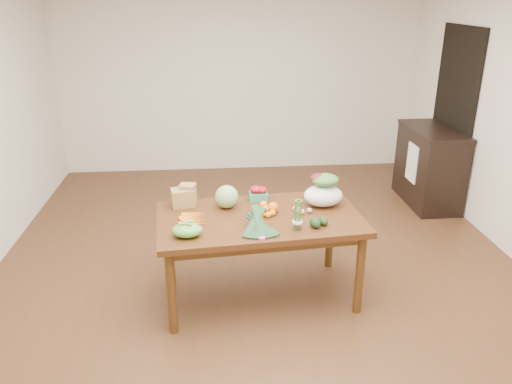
{
  "coord_description": "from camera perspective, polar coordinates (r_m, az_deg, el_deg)",
  "views": [
    {
      "loc": [
        -0.4,
        -4.05,
        2.44
      ],
      "look_at": [
        -0.03,
        0.0,
        0.81
      ],
      "focal_mm": 35.0,
      "sensor_mm": 36.0,
      "label": 1
    }
  ],
  "objects": [
    {
      "name": "floor",
      "position": [
        4.75,
        0.41,
        -9.08
      ],
      "size": [
        6.0,
        6.0,
        0.0
      ],
      "primitive_type": "plane",
      "color": "#4E2D1A",
      "rests_on": "ground"
    },
    {
      "name": "room_walls",
      "position": [
        4.21,
        0.46,
        6.86
      ],
      "size": [
        5.02,
        6.02,
        2.7
      ],
      "color": "silver",
      "rests_on": "floor"
    },
    {
      "name": "dining_table",
      "position": [
        4.22,
        0.4,
        -7.42
      ],
      "size": [
        1.72,
        1.06,
        0.75
      ],
      "primitive_type": "cube",
      "rotation": [
        0.0,
        0.0,
        0.09
      ],
      "color": "#4E2912",
      "rests_on": "floor"
    },
    {
      "name": "doorway_dark",
      "position": [
        6.49,
        21.54,
        8.0
      ],
      "size": [
        0.02,
        1.0,
        2.1
      ],
      "primitive_type": "cube",
      "color": "black",
      "rests_on": "floor"
    },
    {
      "name": "cabinet",
      "position": [
        6.43,
        19.19,
        2.79
      ],
      "size": [
        0.52,
        1.02,
        0.94
      ],
      "primitive_type": "cube",
      "color": "black",
      "rests_on": "floor"
    },
    {
      "name": "dish_towel",
      "position": [
        6.23,
        17.39,
        3.2
      ],
      "size": [
        0.02,
        0.28,
        0.45
      ],
      "primitive_type": "cube",
      "color": "white",
      "rests_on": "cabinet"
    },
    {
      "name": "paper_bag",
      "position": [
        4.26,
        -8.34,
        -0.43
      ],
      "size": [
        0.28,
        0.24,
        0.18
      ],
      "primitive_type": null,
      "rotation": [
        0.0,
        0.0,
        0.09
      ],
      "color": "#A47B49",
      "rests_on": "dining_table"
    },
    {
      "name": "cabbage",
      "position": [
        4.19,
        -3.38,
        -0.54
      ],
      "size": [
        0.19,
        0.19,
        0.19
      ],
      "primitive_type": "sphere",
      "color": "#84B669",
      "rests_on": "dining_table"
    },
    {
      "name": "strawberry_basket_a",
      "position": [
        4.34,
        -0.02,
        -0.32
      ],
      "size": [
        0.12,
        0.12,
        0.1
      ],
      "primitive_type": null,
      "rotation": [
        0.0,
        0.0,
        0.09
      ],
      "color": "#B50C22",
      "rests_on": "dining_table"
    },
    {
      "name": "strawberry_basket_b",
      "position": [
        4.35,
        0.63,
        -0.3
      ],
      "size": [
        0.11,
        0.11,
        0.1
      ],
      "primitive_type": null,
      "rotation": [
        0.0,
        0.0,
        0.09
      ],
      "color": "red",
      "rests_on": "dining_table"
    },
    {
      "name": "orange_a",
      "position": [
        4.09,
        -0.09,
        -1.99
      ],
      "size": [
        0.08,
        0.08,
        0.08
      ],
      "primitive_type": "sphere",
      "color": "orange",
      "rests_on": "dining_table"
    },
    {
      "name": "orange_b",
      "position": [
        4.18,
        0.86,
        -1.49
      ],
      "size": [
        0.07,
        0.07,
        0.07
      ],
      "primitive_type": "sphere",
      "color": "orange",
      "rests_on": "dining_table"
    },
    {
      "name": "orange_c",
      "position": [
        4.1,
        1.96,
        -1.8
      ],
      "size": [
        0.09,
        0.09,
        0.09
      ],
      "primitive_type": "sphere",
      "color": "#F9560F",
      "rests_on": "dining_table"
    },
    {
      "name": "mandarin_cluster",
      "position": [
        4.07,
        1.1,
        -2.09
      ],
      "size": [
        0.2,
        0.2,
        0.08
      ],
      "primitive_type": null,
      "rotation": [
        0.0,
        0.0,
        0.09
      ],
      "color": "orange",
      "rests_on": "dining_table"
    },
    {
      "name": "carrots",
      "position": [
        4.02,
        -7.22,
        -3.01
      ],
      "size": [
        0.24,
        0.26,
        0.03
      ],
      "primitive_type": null,
      "rotation": [
        0.0,
        0.0,
        0.09
      ],
      "color": "orange",
      "rests_on": "dining_table"
    },
    {
      "name": "snap_pea_bag",
      "position": [
        3.74,
        -7.86,
        -4.35
      ],
      "size": [
        0.23,
        0.17,
        0.1
      ],
      "primitive_type": "ellipsoid",
      "color": "#57A538",
      "rests_on": "dining_table"
    },
    {
      "name": "kale_bunch",
      "position": [
        3.74,
        0.4,
        -3.67
      ],
      "size": [
        0.35,
        0.43,
        0.16
      ],
      "primitive_type": null,
      "rotation": [
        0.0,
        0.0,
        0.09
      ],
      "color": "#15311D",
      "rests_on": "dining_table"
    },
    {
      "name": "asparagus_bundle",
      "position": [
        3.8,
        4.79,
        -2.57
      ],
      "size": [
        0.09,
        0.12,
        0.26
      ],
      "primitive_type": null,
      "rotation": [
        0.15,
        0.0,
        0.09
      ],
      "color": "#5C863D",
      "rests_on": "dining_table"
    },
    {
      "name": "potato_a",
      "position": [
        4.13,
        4.79,
        -2.12
      ],
      "size": [
        0.05,
        0.04,
        0.04
      ],
      "primitive_type": "ellipsoid",
      "color": "tan",
      "rests_on": "dining_table"
    },
    {
      "name": "potato_b",
      "position": [
        4.1,
        5.24,
        -2.26
      ],
      "size": [
        0.05,
        0.05,
        0.04
      ],
      "primitive_type": "ellipsoid",
      "color": "#D3C07A",
      "rests_on": "dining_table"
    },
    {
      "name": "potato_c",
      "position": [
        4.14,
        4.99,
        -2.03
      ],
      "size": [
        0.05,
        0.04,
        0.04
      ],
      "primitive_type": "ellipsoid",
      "color": "#D8B87D",
      "rests_on": "dining_table"
    },
    {
      "name": "potato_d",
      "position": [
        4.16,
        4.54,
        -1.89
      ],
      "size": [
        0.05,
        0.04,
        0.04
      ],
      "primitive_type": "ellipsoid",
      "color": "#DBB17E",
      "rests_on": "dining_table"
    },
    {
      "name": "potato_e",
      "position": [
        4.13,
        6.12,
        -2.11
      ],
      "size": [
        0.05,
        0.04,
        0.04
      ],
      "primitive_type": "ellipsoid",
      "color": "tan",
      "rests_on": "dining_table"
    },
    {
      "name": "avocado_a",
      "position": [
        3.88,
        6.75,
        -3.51
      ],
      "size": [
        0.11,
        0.13,
        0.08
      ],
      "primitive_type": "ellipsoid",
      "rotation": [
        0.0,
        0.0,
        0.3
      ],
      "color": "black",
      "rests_on": "dining_table"
    },
    {
      "name": "avocado_b",
      "position": [
        3.93,
        7.71,
        -3.31
      ],
      "size": [
        0.09,
        0.11,
        0.07
      ],
      "primitive_type": "ellipsoid",
      "rotation": [
        0.0,
        0.0,
        0.3
      ],
      "color": "black",
      "rests_on": "dining_table"
    },
    {
      "name": "salad_bag",
      "position": [
        4.24,
        7.71,
        0.04
      ],
      "size": [
        0.35,
        0.28,
        0.26
      ],
      "primitive_type": null,
      "rotation": [
        0.0,
        0.0,
        0.09
      ],
      "color": "white",
      "rests_on": "dining_table"
    }
  ]
}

